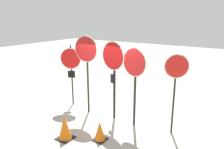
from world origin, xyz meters
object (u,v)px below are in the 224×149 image
Objects in this scene: traffic_cone_0 at (65,127)px; stop_sign_4 at (176,74)px; stop_sign_1 at (86,56)px; traffic_cone_1 at (100,131)px; stop_sign_2 at (113,64)px; stop_sign_0 at (71,62)px; stop_sign_3 at (134,70)px.

stop_sign_4 is at bearing 38.19° from traffic_cone_0.
traffic_cone_1 is at bearing -45.76° from stop_sign_1.
stop_sign_2 is 2.16m from traffic_cone_1.
stop_sign_0 is 4.17× the size of traffic_cone_1.
stop_sign_2 reaches higher than stop_sign_3.
stop_sign_3 is 3.54× the size of traffic_cone_0.
stop_sign_4 is 4.29× the size of traffic_cone_1.
stop_sign_1 is 1.10× the size of stop_sign_3.
traffic_cone_0 is (-0.46, -1.84, -1.55)m from stop_sign_2.
stop_sign_2 is at bearing 75.84° from traffic_cone_0.
stop_sign_4 is (1.21, 0.18, -0.00)m from stop_sign_3.
traffic_cone_1 is at bearing -61.96° from stop_sign_2.
stop_sign_1 reaches higher than stop_sign_0.
stop_sign_2 is 4.70× the size of traffic_cone_1.
traffic_cone_0 is at bearing -112.24° from stop_sign_3.
stop_sign_2 is (1.05, 0.08, -0.19)m from stop_sign_1.
stop_sign_3 reaches higher than stop_sign_4.
stop_sign_4 reaches higher than traffic_cone_1.
stop_sign_1 is at bearing 139.01° from traffic_cone_1.
stop_sign_0 is 3.24m from traffic_cone_1.
stop_sign_1 is 1.87m from stop_sign_3.
stop_sign_1 is 4.94× the size of traffic_cone_1.
stop_sign_2 is at bearing -0.27° from stop_sign_1.
stop_sign_2 reaches higher than stop_sign_4.
traffic_cone_0 is (-2.48, -1.95, -1.50)m from stop_sign_4.
stop_sign_3 is at bearing 6.09° from stop_sign_2.
traffic_cone_1 is (-0.39, -1.29, -1.57)m from stop_sign_3.
stop_sign_1 is 1.07m from stop_sign_2.
stop_sign_1 reaches higher than traffic_cone_1.
traffic_cone_1 is at bearing 28.69° from traffic_cone_0.
traffic_cone_0 reaches higher than traffic_cone_1.
stop_sign_3 reaches higher than stop_sign_0.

